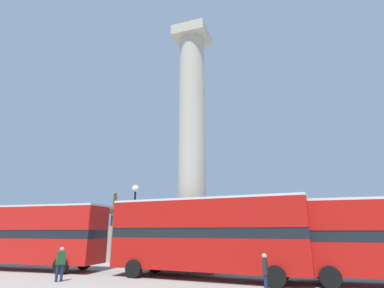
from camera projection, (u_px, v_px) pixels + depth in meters
name	position (u px, v px, depth m)	size (l,w,h in m)	color
ground_plane	(192.00, 269.00, 20.86)	(200.00, 200.00, 0.00)	gray
monument_column	(192.00, 155.00, 23.15)	(4.42, 4.42, 20.60)	#ADA593
bus_a	(206.00, 234.00, 17.31)	(11.52, 3.44, 4.41)	#B7140F
bus_c	(28.00, 234.00, 21.24)	(11.49, 3.30, 4.31)	red
equestrian_statue	(112.00, 240.00, 27.60)	(3.80, 3.35, 6.15)	#ADA593
street_lamp	(134.00, 215.00, 21.42)	(0.50, 0.50, 5.82)	black
pedestrian_near_lamp	(61.00, 262.00, 16.03)	(0.41, 0.48, 1.74)	#192347
pedestrian_by_plinth	(265.00, 272.00, 12.75)	(0.22, 0.44, 1.64)	#192347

